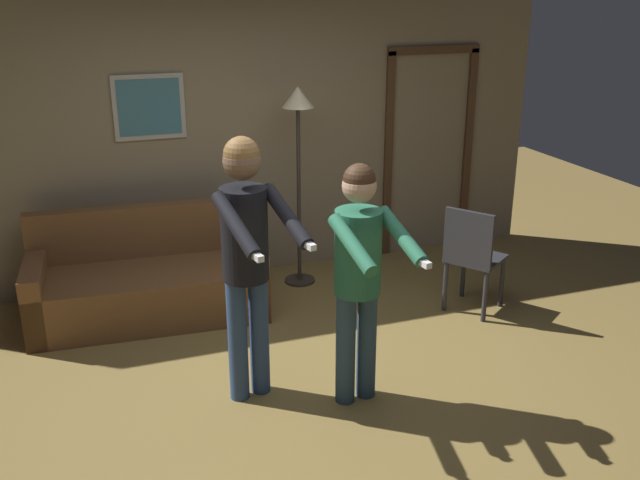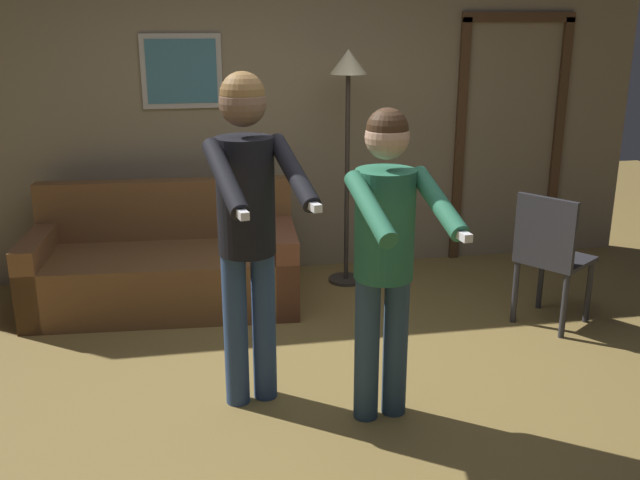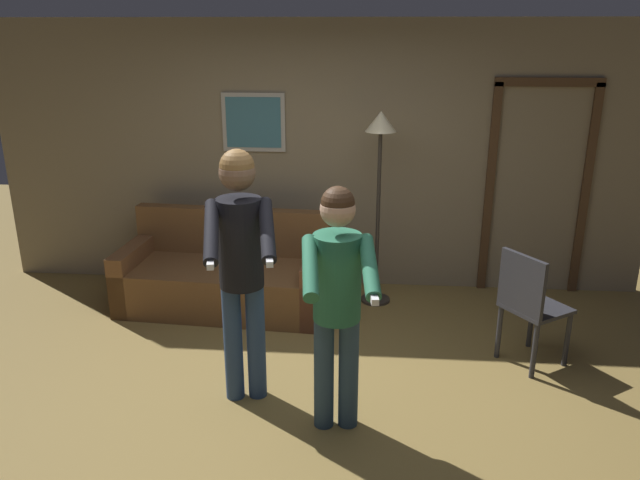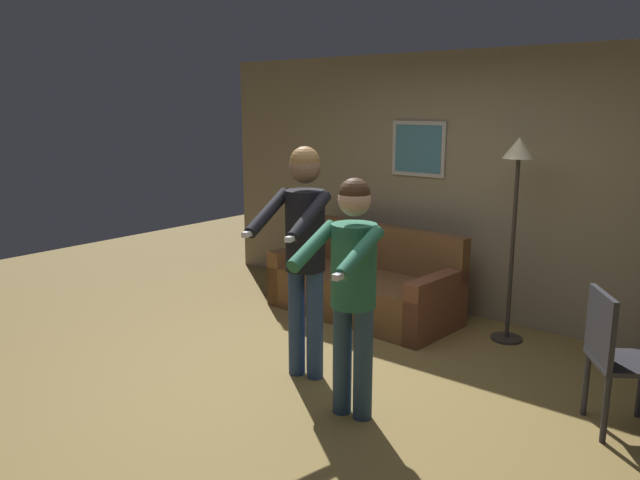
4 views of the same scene
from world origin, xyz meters
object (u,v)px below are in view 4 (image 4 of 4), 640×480
(person_standing_left, at_px, (304,240))
(couch, at_px, (365,288))
(torchiere_lamp, at_px, (517,181))
(person_standing_right, at_px, (352,278))
(dining_chair_distant, at_px, (615,353))

(person_standing_left, bearing_deg, couch, 107.90)
(torchiere_lamp, bearing_deg, person_standing_left, -117.78)
(couch, height_order, person_standing_left, person_standing_left)
(torchiere_lamp, height_order, person_standing_right, torchiere_lamp)
(torchiere_lamp, xyz_separation_m, person_standing_right, (-0.26, -2.03, -0.46))
(person_standing_right, relative_size, dining_chair_distant, 1.76)
(couch, bearing_deg, person_standing_left, -72.10)
(person_standing_right, bearing_deg, person_standing_left, 156.47)
(couch, distance_m, dining_chair_distant, 2.72)
(couch, xyz_separation_m, dining_chair_distant, (2.56, -0.88, 0.25))
(couch, distance_m, torchiere_lamp, 1.84)
(couch, xyz_separation_m, person_standing_right, (1.15, -1.81, 0.70))
(person_standing_left, height_order, person_standing_right, person_standing_left)
(torchiere_lamp, relative_size, person_standing_right, 1.11)
(couch, distance_m, person_standing_right, 2.25)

